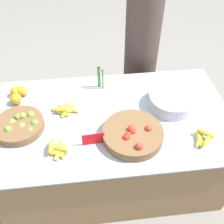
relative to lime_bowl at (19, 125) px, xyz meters
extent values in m
plane|color=gray|center=(0.63, 0.04, -0.71)|extent=(12.00, 12.00, 0.00)
cube|color=olive|center=(0.63, 0.04, -0.37)|extent=(1.62, 0.93, 0.66)
cube|color=#99A8BC|center=(0.63, 0.04, -0.04)|extent=(1.69, 0.96, 0.01)
cylinder|color=brown|center=(0.00, 0.00, 0.00)|extent=(0.33, 0.33, 0.06)
sphere|color=#6BA333|center=(0.08, 0.06, 0.02)|extent=(0.05, 0.05, 0.05)
sphere|color=#6BA333|center=(-0.01, 0.05, 0.04)|extent=(0.04, 0.04, 0.04)
sphere|color=#89BC42|center=(-0.04, 0.02, 0.01)|extent=(0.05, 0.05, 0.05)
sphere|color=#89BC42|center=(0.02, -0.02, 0.02)|extent=(0.05, 0.05, 0.05)
sphere|color=#7AB238|center=(-0.06, -0.05, 0.03)|extent=(0.04, 0.04, 0.04)
sphere|color=#89BC42|center=(0.02, 0.05, 0.04)|extent=(0.04, 0.04, 0.04)
sphere|color=#7AB238|center=(0.09, -0.07, 0.01)|extent=(0.05, 0.05, 0.05)
sphere|color=#6BA333|center=(0.11, -0.01, 0.02)|extent=(0.05, 0.05, 0.05)
cylinder|color=brown|center=(0.74, -0.16, 0.00)|extent=(0.39, 0.39, 0.07)
sphere|color=red|center=(0.73, -0.17, 0.04)|extent=(0.04, 0.04, 0.04)
sphere|color=red|center=(0.68, -0.23, 0.02)|extent=(0.04, 0.04, 0.04)
sphere|color=red|center=(0.70, -0.18, 0.02)|extent=(0.05, 0.05, 0.05)
sphere|color=red|center=(0.75, -0.15, 0.01)|extent=(0.05, 0.05, 0.05)
sphere|color=red|center=(0.69, -0.21, 0.03)|extent=(0.05, 0.05, 0.05)
sphere|color=red|center=(0.64, -0.07, 0.00)|extent=(0.04, 0.04, 0.04)
sphere|color=red|center=(0.69, -0.13, 0.00)|extent=(0.05, 0.05, 0.05)
sphere|color=red|center=(0.75, -0.30, 0.05)|extent=(0.04, 0.04, 0.04)
sphere|color=red|center=(0.81, -0.09, 0.00)|extent=(0.05, 0.05, 0.05)
sphere|color=red|center=(0.72, -0.17, 0.01)|extent=(0.05, 0.05, 0.05)
sphere|color=red|center=(0.71, -0.26, 0.00)|extent=(0.04, 0.04, 0.04)
sphere|color=red|center=(0.84, -0.16, 0.04)|extent=(0.04, 0.04, 0.04)
sphere|color=red|center=(0.73, -0.15, 0.05)|extent=(0.05, 0.05, 0.05)
sphere|color=red|center=(0.70, -0.19, 0.00)|extent=(0.04, 0.04, 0.04)
sphere|color=red|center=(0.72, -0.12, -0.01)|extent=(0.04, 0.04, 0.04)
sphere|color=red|center=(0.78, -0.29, -0.01)|extent=(0.04, 0.04, 0.04)
sphere|color=red|center=(0.84, -0.15, 0.03)|extent=(0.04, 0.04, 0.04)
sphere|color=orange|center=(-0.07, 0.35, 0.01)|extent=(0.08, 0.08, 0.08)
sphere|color=orange|center=(-0.04, 0.35, 0.01)|extent=(0.08, 0.08, 0.08)
sphere|color=orange|center=(-0.06, 0.26, 0.01)|extent=(0.08, 0.08, 0.08)
sphere|color=orange|center=(-0.01, 0.35, 0.00)|extent=(0.07, 0.07, 0.07)
cylinder|color=#B7B7BF|center=(1.07, 0.10, 0.02)|extent=(0.33, 0.33, 0.09)
cube|color=red|center=(0.48, -0.18, 0.01)|extent=(0.14, 0.02, 0.09)
cylinder|color=#4C8E42|center=(0.59, 0.36, 0.06)|extent=(0.01, 0.01, 0.18)
cylinder|color=#428438|center=(0.56, 0.38, 0.06)|extent=(0.01, 0.01, 0.18)
cylinder|color=#4C8E42|center=(0.56, 0.38, 0.06)|extent=(0.01, 0.01, 0.18)
cylinder|color=#428438|center=(0.57, 0.38, 0.06)|extent=(0.01, 0.01, 0.18)
cylinder|color=#4C8E42|center=(0.57, 0.38, 0.06)|extent=(0.01, 0.01, 0.18)
cylinder|color=#4C8E42|center=(0.57, 0.38, 0.06)|extent=(0.01, 0.01, 0.18)
cylinder|color=#428438|center=(0.56, 0.38, 0.06)|extent=(0.01, 0.01, 0.18)
cylinder|color=#428438|center=(0.57, 0.38, 0.06)|extent=(0.01, 0.01, 0.18)
ellipsoid|color=gold|center=(1.16, -0.24, -0.02)|extent=(0.11, 0.15, 0.03)
ellipsoid|color=gold|center=(1.21, -0.26, -0.02)|extent=(0.12, 0.09, 0.03)
ellipsoid|color=gold|center=(1.16, -0.23, -0.01)|extent=(0.06, 0.14, 0.04)
ellipsoid|color=gold|center=(1.20, -0.22, 0.01)|extent=(0.11, 0.10, 0.04)
ellipsoid|color=gold|center=(1.19, -0.27, 0.00)|extent=(0.10, 0.11, 0.03)
ellipsoid|color=gold|center=(0.27, -0.23, -0.02)|extent=(0.08, 0.14, 0.03)
ellipsoid|color=gold|center=(0.26, -0.22, -0.02)|extent=(0.05, 0.15, 0.03)
ellipsoid|color=gold|center=(0.27, -0.23, -0.02)|extent=(0.10, 0.14, 0.03)
ellipsoid|color=gold|center=(0.26, -0.23, -0.01)|extent=(0.13, 0.04, 0.04)
ellipsoid|color=gold|center=(0.26, -0.24, -0.01)|extent=(0.13, 0.05, 0.03)
ellipsoid|color=gold|center=(0.22, -0.21, 0.01)|extent=(0.05, 0.12, 0.04)
ellipsoid|color=gold|center=(0.26, -0.22, 0.01)|extent=(0.15, 0.09, 0.03)
ellipsoid|color=gold|center=(0.26, 0.11, -0.02)|extent=(0.15, 0.11, 0.03)
ellipsoid|color=gold|center=(0.29, 0.13, -0.01)|extent=(0.12, 0.08, 0.04)
ellipsoid|color=gold|center=(0.33, 0.13, -0.02)|extent=(0.14, 0.08, 0.03)
ellipsoid|color=gold|center=(0.32, 0.12, -0.02)|extent=(0.12, 0.14, 0.03)
ellipsoid|color=gold|center=(0.29, 0.17, -0.02)|extent=(0.12, 0.11, 0.03)
ellipsoid|color=gold|center=(0.28, 0.11, 0.01)|extent=(0.12, 0.05, 0.03)
ellipsoid|color=gold|center=(0.29, 0.13, 0.00)|extent=(0.11, 0.10, 0.03)
cylinder|color=#473833|center=(0.98, 0.79, 0.05)|extent=(0.30, 0.30, 1.50)
camera|label=1|loc=(0.48, -1.23, 1.30)|focal=42.00mm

